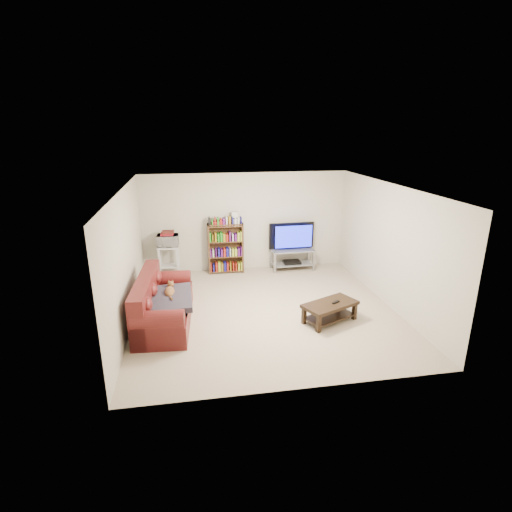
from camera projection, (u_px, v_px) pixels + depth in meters
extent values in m
plane|color=beige|center=(264.00, 310.00, 7.82)|extent=(5.00, 5.00, 0.00)
plane|color=white|center=(265.00, 188.00, 7.07)|extent=(5.00, 5.00, 0.00)
plane|color=silver|center=(246.00, 222.00, 9.79)|extent=(5.00, 0.00, 5.00)
plane|color=silver|center=(302.00, 310.00, 5.10)|extent=(5.00, 0.00, 5.00)
plane|color=silver|center=(126.00, 259.00, 7.04)|extent=(0.00, 5.00, 5.00)
plane|color=silver|center=(389.00, 246.00, 7.85)|extent=(0.00, 5.00, 5.00)
cube|color=maroon|center=(165.00, 312.00, 7.29)|extent=(1.03, 2.13, 0.40)
cube|color=maroon|center=(146.00, 300.00, 7.18)|extent=(0.40, 2.08, 0.87)
cube|color=maroon|center=(159.00, 334.00, 6.40)|extent=(0.86, 0.30, 0.52)
cube|color=maroon|center=(170.00, 290.00, 8.14)|extent=(0.86, 0.30, 0.52)
cube|color=#342E3A|center=(169.00, 299.00, 7.06)|extent=(0.82, 1.05, 0.18)
cube|color=black|center=(330.00, 304.00, 7.28)|extent=(1.13, 0.88, 0.06)
cube|color=black|center=(329.00, 316.00, 7.35)|extent=(1.02, 0.79, 0.03)
cube|color=black|center=(319.00, 324.00, 6.94)|extent=(0.09, 0.09, 0.31)
cube|color=black|center=(354.00, 311.00, 7.42)|extent=(0.09, 0.09, 0.31)
cube|color=black|center=(304.00, 316.00, 7.25)|extent=(0.09, 0.09, 0.31)
cube|color=black|center=(339.00, 304.00, 7.73)|extent=(0.09, 0.09, 0.31)
cube|color=black|center=(336.00, 302.00, 7.28)|extent=(0.16, 0.13, 0.02)
cube|color=#999EA3|center=(292.00, 250.00, 9.92)|extent=(1.07, 0.50, 0.03)
cube|color=#999EA3|center=(292.00, 264.00, 10.03)|extent=(1.01, 0.48, 0.02)
cube|color=gray|center=(275.00, 263.00, 9.71)|extent=(0.05, 0.05, 0.53)
cube|color=gray|center=(314.00, 261.00, 9.89)|extent=(0.05, 0.05, 0.53)
cube|color=gray|center=(271.00, 258.00, 10.09)|extent=(0.05, 0.05, 0.53)
cube|color=gray|center=(308.00, 256.00, 10.28)|extent=(0.05, 0.05, 0.53)
imported|color=black|center=(293.00, 237.00, 9.81)|extent=(1.14, 0.18, 0.65)
cube|color=black|center=(292.00, 262.00, 10.01)|extent=(0.43, 0.31, 0.06)
cube|color=#4D311A|center=(209.00, 249.00, 9.63)|extent=(0.05, 0.27, 1.23)
cube|color=#4D311A|center=(242.00, 247.00, 9.75)|extent=(0.05, 0.27, 1.23)
cube|color=#4D311A|center=(225.00, 224.00, 9.51)|extent=(0.86, 0.28, 0.03)
cube|color=maroon|center=(217.00, 222.00, 9.46)|extent=(0.25, 0.19, 0.07)
cube|color=silver|center=(168.00, 247.00, 9.28)|extent=(0.51, 0.39, 0.04)
cube|color=silver|center=(170.00, 266.00, 9.42)|extent=(0.46, 0.35, 0.03)
cube|color=silver|center=(160.00, 265.00, 9.24)|extent=(0.05, 0.05, 0.75)
cube|color=silver|center=(178.00, 264.00, 9.29)|extent=(0.05, 0.05, 0.75)
cube|color=silver|center=(161.00, 261.00, 9.51)|extent=(0.05, 0.05, 0.75)
cube|color=silver|center=(179.00, 261.00, 9.55)|extent=(0.05, 0.05, 0.75)
imported|color=silver|center=(168.00, 240.00, 9.23)|extent=(0.50, 0.36, 0.27)
cube|color=maroon|center=(167.00, 234.00, 9.18)|extent=(0.30, 0.27, 0.05)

